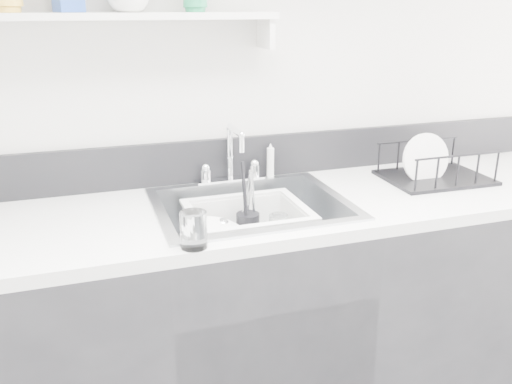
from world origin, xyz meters
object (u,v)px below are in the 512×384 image
object	(u,v)px
counter_run	(252,323)
dish_rack	(436,162)
sink	(251,229)
wash_tub	(248,230)

from	to	relation	value
counter_run	dish_rack	xyz separation A→B (m)	(0.75, 0.04, 0.53)
counter_run	sink	distance (m)	0.37
wash_tub	dish_rack	world-z (taller)	dish_rack
wash_tub	dish_rack	distance (m)	0.79
counter_run	wash_tub	world-z (taller)	counter_run
sink	dish_rack	distance (m)	0.77
counter_run	wash_tub	distance (m)	0.37
sink	wash_tub	distance (m)	0.01
dish_rack	wash_tub	bearing A→B (deg)	-175.40
wash_tub	dish_rack	xyz separation A→B (m)	(0.77, 0.04, 0.16)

